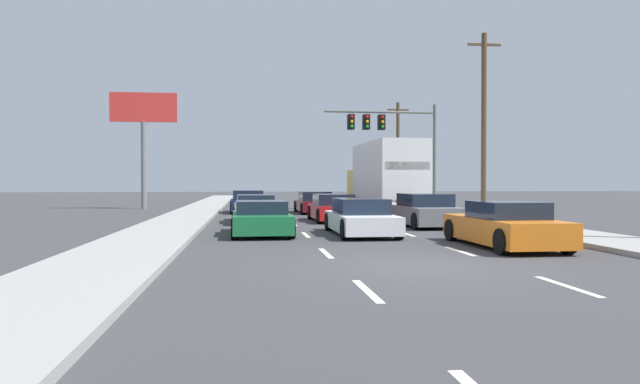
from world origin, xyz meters
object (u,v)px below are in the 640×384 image
car_tan (255,209)px  car_maroon (314,203)px  car_orange (504,226)px  roadside_billboard (144,126)px  car_red (333,209)px  car_green (261,219)px  traffic_signal_mast (385,129)px  car_navy (248,202)px  car_white (361,218)px  utility_pole_mid (484,122)px  box_truck (384,175)px  utility_pole_far (398,151)px  car_gray (425,211)px

car_tan → car_maroon: bearing=64.8°
car_orange → roadside_billboard: bearing=119.4°
car_maroon → car_red: size_ratio=1.07×
car_green → roadside_billboard: bearing=110.1°
car_maroon → traffic_signal_mast: 7.63m
car_green → car_orange: size_ratio=0.98×
car_navy → car_tan: 8.16m
car_white → utility_pole_mid: (8.62, 10.47, 4.36)m
car_red → box_truck: bearing=50.3°
car_tan → car_orange: size_ratio=1.03×
car_tan → car_red: size_ratio=1.11×
car_maroon → car_white: (-0.01, -13.67, 0.00)m
utility_pole_far → roadside_billboard: bearing=-155.9°
car_maroon → car_orange: car_orange is taller
car_maroon → utility_pole_far: (8.65, 14.74, 3.75)m
car_green → box_truck: bearing=57.2°
box_truck → car_gray: bearing=-90.8°
car_green → car_white: car_white is taller
car_red → car_orange: 11.28m
car_tan → box_truck: bearing=32.2°
car_tan → car_white: (3.41, -6.40, -0.01)m
car_maroon → car_orange: bearing=-80.1°
utility_pole_mid → roadside_billboard: size_ratio=1.27×
car_red → utility_pole_mid: (8.55, 3.74, 4.36)m
car_orange → traffic_signal_mast: traffic_signal_mast is taller
car_green → car_white: 3.31m
car_orange → utility_pole_far: utility_pole_far is taller
car_green → utility_pole_far: size_ratio=0.54×
utility_pole_far → roadside_billboard: utility_pole_far is taller
car_orange → utility_pole_far: bearing=80.4°
utility_pole_far → roadside_billboard: (-19.05, -8.53, 1.09)m
car_tan → car_orange: car_orange is taller
car_navy → utility_pole_mid: (12.36, -4.09, 4.33)m
box_truck → utility_pole_far: utility_pole_far is taller
car_white → car_orange: bearing=-52.8°
car_tan → traffic_signal_mast: traffic_signal_mast is taller
car_maroon → car_white: size_ratio=0.97×
box_truck → utility_pole_mid: (5.31, -0.16, 2.79)m
car_tan → utility_pole_mid: utility_pole_mid is taller
car_gray → roadside_billboard: bearing=129.3°
car_navy → car_orange: 19.90m
car_white → car_tan: bearing=118.1°
car_gray → car_orange: size_ratio=0.98×
car_orange → roadside_billboard: (-13.52, 24.00, 4.84)m
car_white → car_gray: car_gray is taller
roadside_billboard → box_truck: bearing=-34.0°
car_navy → car_white: size_ratio=0.93×
car_tan → car_maroon: (3.42, 7.27, -0.01)m
car_white → utility_pole_mid: 14.25m
car_gray → roadside_billboard: 22.01m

